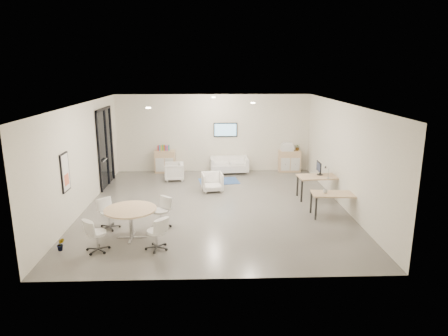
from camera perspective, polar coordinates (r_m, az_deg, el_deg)
name	(u,v)px	position (r m, az deg, el deg)	size (l,w,h in m)	color
room_shell	(215,156)	(12.21, -1.35, 1.66)	(9.60, 10.60, 4.80)	#5C5A54
glass_door	(105,145)	(15.18, -16.58, 3.15)	(0.09, 1.90, 2.85)	black
artwork	(65,172)	(11.34, -21.75, -0.60)	(0.05, 0.54, 1.04)	black
wall_tv	(225,130)	(16.58, 0.21, 5.48)	(0.98, 0.06, 0.58)	black
ceiling_spots	(208,102)	(12.80, -2.34, 9.38)	(3.14, 4.14, 0.03)	#FFEAC6
sideboard_left	(165,162)	(16.72, -8.42, 0.92)	(0.83, 0.43, 0.94)	tan
sideboard_right	(289,161)	(16.94, 9.33, 0.98)	(0.89, 0.43, 0.89)	tan
books	(164,148)	(16.61, -8.63, 2.87)	(0.48, 0.14, 0.22)	red
printer	(287,147)	(16.80, 9.01, 2.99)	(0.48, 0.40, 0.34)	white
loveseat	(229,165)	(16.52, 0.74, 0.37)	(1.58, 0.86, 0.58)	white
blue_rug	(219,181)	(15.35, -0.73, -1.89)	(1.49, 0.99, 0.01)	#325B9B
armchair_left	(174,171)	(15.57, -7.16, -0.38)	(0.72, 0.67, 0.74)	white
armchair_right	(212,181)	(14.06, -1.67, -1.88)	(0.71, 0.66, 0.73)	white
desk_rear	(321,178)	(13.52, 13.68, -1.45)	(1.55, 0.87, 0.78)	tan
desk_front	(335,196)	(12.06, 15.58, -3.83)	(1.38, 0.78, 0.69)	tan
monitor	(319,168)	(13.57, 13.42, 0.01)	(0.20, 0.50, 0.44)	black
round_table	(130,212)	(10.37, -13.22, -6.10)	(1.31, 1.31, 0.79)	tan
meeting_chairs	(131,223)	(10.47, -13.13, -7.66)	(2.26, 2.26, 0.82)	white
plant_cabinet	(298,148)	(16.92, 10.46, 2.84)	(0.24, 0.27, 0.21)	#3F7F3F
plant_floor	(61,248)	(10.42, -22.26, -10.51)	(0.18, 0.32, 0.14)	#3F7F3F
cup	(325,191)	(11.96, 14.27, -3.19)	(0.14, 0.11, 0.14)	white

